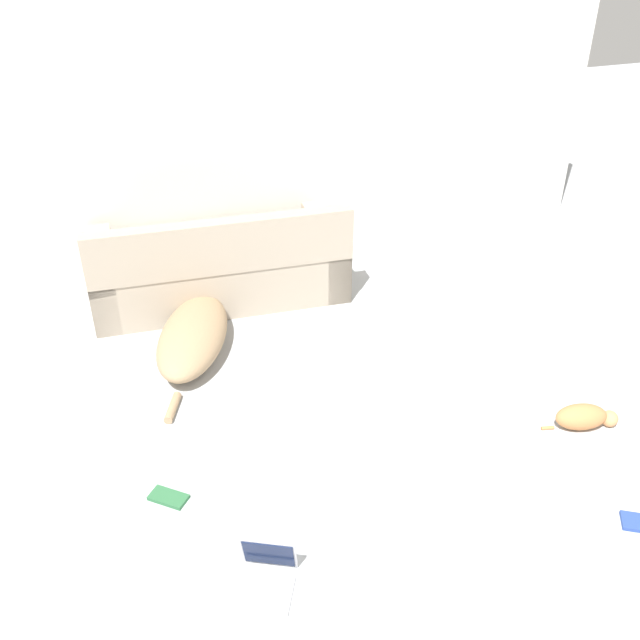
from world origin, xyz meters
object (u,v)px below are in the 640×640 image
couch (219,268)px  book_green (168,497)px  book_blue (639,523)px  dog (195,331)px  cat (584,417)px  laptop_open (267,569)px

couch → book_green: size_ratio=8.83×
book_blue → book_green: bearing=157.0°
book_green → book_blue: (2.43, -1.03, 0.00)m
dog → cat: size_ratio=3.01×
couch → laptop_open: size_ratio=5.26×
dog → book_blue: 3.21m
book_blue → laptop_open: bearing=171.3°
couch → laptop_open: 2.94m
laptop_open → cat: bearing=39.0°
laptop_open → dog: bearing=115.7°
cat → book_green: (-2.64, 0.24, -0.07)m
couch → book_green: (-0.78, -2.19, -0.26)m
laptop_open → book_green: size_ratio=1.68×
couch → book_blue: (1.64, -3.22, -0.26)m
dog → book_green: dog is taller
couch → book_green: bearing=73.9°
dog → book_blue: dog is taller
couch → dog: couch is taller
laptop_open → book_blue: size_ratio=1.78×
laptop_open → book_green: 0.82m
book_green → book_blue: bearing=-23.0°
cat → book_blue: cat is taller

